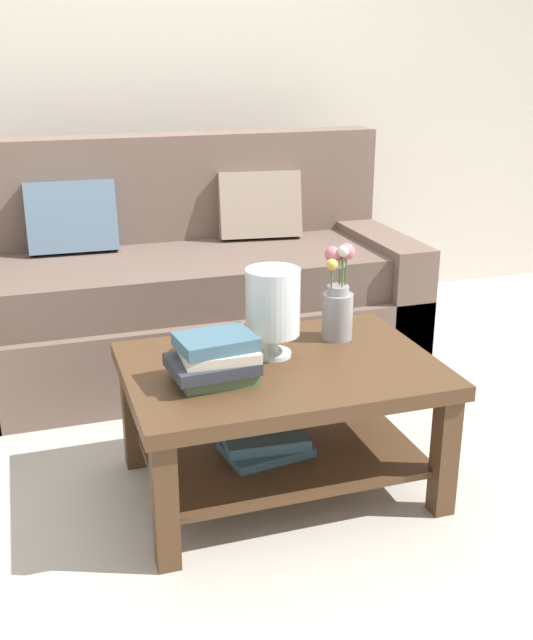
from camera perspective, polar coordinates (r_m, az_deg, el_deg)
The scene contains 7 objects.
ground_plane at distance 3.03m, azimuth -2.89°, elevation -8.79°, with size 10.00×10.00×0.00m, color #B7B2A8.
back_wall at distance 4.28m, azimuth -9.39°, elevation 18.21°, with size 6.40×0.12×2.70m, color beige.
couch at distance 3.62m, azimuth -6.27°, elevation 2.20°, with size 2.11×0.90×1.06m.
coffee_table at distance 2.56m, azimuth 0.98°, elevation -6.06°, with size 1.02×0.72×0.47m.
book_stack_main at distance 2.36m, azimuth -3.88°, elevation -2.93°, with size 0.28×0.22×0.15m.
glass_hurricane_vase at distance 2.50m, azimuth 0.47°, elevation 1.18°, with size 0.18×0.18×0.30m.
flower_pitcher at distance 2.69m, azimuth 5.38°, elevation 1.37°, with size 0.11×0.11×0.34m.
Camera 1 is at (-0.68, -2.57, 1.45)m, focal length 42.62 mm.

